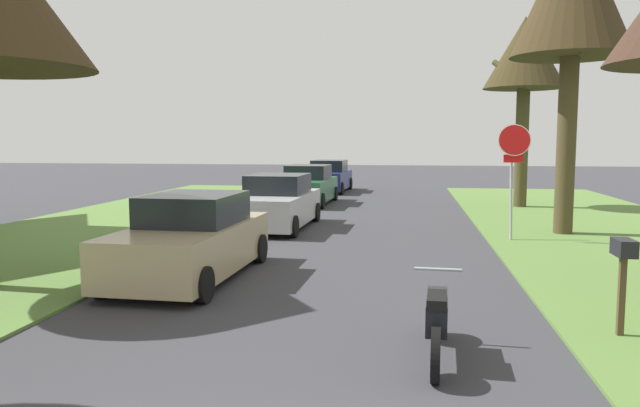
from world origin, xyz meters
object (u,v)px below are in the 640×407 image
at_px(curbside_mailbox, 623,259).
at_px(parked_sedan_silver, 277,204).
at_px(street_tree_right_far, 525,57).
at_px(parked_sedan_tan, 191,240).
at_px(stop_sign_far, 513,157).
at_px(parked_motorcycle, 437,319).
at_px(parked_sedan_navy, 329,177).
at_px(parked_sedan_green, 308,186).

bearing_deg(curbside_mailbox, parked_sedan_silver, 125.69).
relative_size(street_tree_right_far, parked_sedan_silver, 1.60).
relative_size(parked_sedan_tan, parked_sedan_silver, 1.00).
distance_m(stop_sign_far, curbside_mailbox, 7.77).
distance_m(stop_sign_far, parked_sedan_tan, 8.50).
height_order(street_tree_right_far, parked_motorcycle, street_tree_right_far).
relative_size(parked_sedan_navy, parked_motorcycle, 2.17).
bearing_deg(parked_motorcycle, street_tree_right_far, 77.14).
xyz_separation_m(stop_sign_far, parked_sedan_tan, (-6.64, -5.10, -1.45)).
height_order(parked_sedan_green, parked_sedan_navy, same).
relative_size(street_tree_right_far, curbside_mailbox, 5.61).
relative_size(parked_sedan_green, parked_motorcycle, 2.17).
bearing_deg(parked_motorcycle, stop_sign_far, 75.65).
xyz_separation_m(parked_sedan_green, curbside_mailbox, (6.84, -15.99, 0.33)).
xyz_separation_m(stop_sign_far, street_tree_right_far, (1.61, 8.10, 3.52)).
distance_m(parked_sedan_tan, curbside_mailbox, 7.29).
distance_m(parked_sedan_green, parked_sedan_navy, 6.00).
height_order(parked_sedan_tan, parked_sedan_silver, same).
height_order(parked_sedan_green, parked_motorcycle, parked_sedan_green).
bearing_deg(curbside_mailbox, parked_sedan_navy, 107.10).
xyz_separation_m(parked_motorcycle, curbside_mailbox, (2.41, 1.11, 0.57)).
bearing_deg(stop_sign_far, parked_sedan_navy, 114.79).
relative_size(parked_motorcycle, curbside_mailbox, 1.62).
height_order(street_tree_right_far, parked_sedan_green, street_tree_right_far).
relative_size(parked_sedan_tan, parked_sedan_navy, 1.00).
bearing_deg(stop_sign_far, street_tree_right_far, 78.77).
relative_size(parked_sedan_tan, parked_sedan_green, 1.00).
height_order(stop_sign_far, parked_sedan_tan, stop_sign_far).
distance_m(parked_sedan_silver, parked_sedan_navy, 12.79).
height_order(parked_sedan_silver, parked_motorcycle, parked_sedan_silver).
xyz_separation_m(parked_sedan_green, parked_motorcycle, (4.42, -17.10, -0.24)).
relative_size(stop_sign_far, curbside_mailbox, 2.32).
height_order(parked_sedan_tan, parked_sedan_navy, same).
relative_size(parked_sedan_silver, curbside_mailbox, 3.51).
xyz_separation_m(parked_sedan_silver, parked_sedan_green, (-0.22, 6.79, 0.00)).
relative_size(stop_sign_far, street_tree_right_far, 0.41).
distance_m(parked_sedan_silver, curbside_mailbox, 11.34).
bearing_deg(parked_sedan_navy, parked_sedan_green, -90.67).
bearing_deg(street_tree_right_far, parked_motorcycle, -102.86).
distance_m(street_tree_right_far, parked_sedan_green, 9.66).
distance_m(stop_sign_far, parked_motorcycle, 9.24).
distance_m(stop_sign_far, parked_sedan_green, 10.75).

